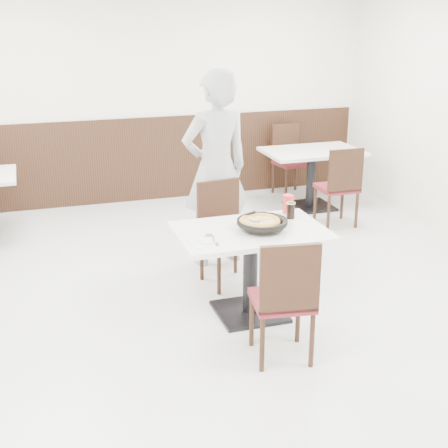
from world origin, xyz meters
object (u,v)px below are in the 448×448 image
object	(u,v)px
pizza_pan	(262,225)
side_plate	(208,241)
diner_person	(216,169)
chair_near	(282,297)
bg_chair_right_near	(337,186)
red_cup	(288,204)
chair_far	(228,235)
pizza	(260,223)
bg_chair_right_far	(292,161)
main_table	(250,272)
bg_table_right	(311,179)
cola_glass	(291,211)

from	to	relation	value
pizza_pan	side_plate	world-z (taller)	pizza_pan
pizza_pan	diner_person	size ratio (longest dim) A/B	0.19
side_plate	diner_person	xyz separation A→B (m)	(0.48, 1.35, 0.20)
chair_near	bg_chair_right_near	size ratio (longest dim) A/B	1.00
side_plate	red_cup	size ratio (longest dim) A/B	1.01
chair_far	pizza	distance (m)	0.76
pizza_pan	bg_chair_right_far	distance (m)	3.61
pizza	red_cup	size ratio (longest dim) A/B	2.02
main_table	bg_table_right	world-z (taller)	same
side_plate	bg_chair_right_near	xyz separation A→B (m)	(2.15, 2.00, -0.28)
chair_far	pizza_pan	bearing A→B (deg)	86.23
side_plate	bg_table_right	distance (m)	3.49
chair_far	bg_chair_right_near	bearing A→B (deg)	-154.70
side_plate	bg_chair_right_near	bearing A→B (deg)	42.93
diner_person	bg_chair_right_far	distance (m)	2.62
cola_glass	bg_table_right	size ratio (longest dim) A/B	0.11
chair_far	side_plate	bearing A→B (deg)	52.76
red_cup	bg_chair_right_near	world-z (taller)	bg_chair_right_near
bg_table_right	bg_chair_right_near	xyz separation A→B (m)	(-0.01, -0.71, 0.10)
bg_chair_right_near	chair_far	bearing A→B (deg)	-144.82
cola_glass	pizza_pan	bearing A→B (deg)	-148.75
pizza_pan	diner_person	world-z (taller)	diner_person
main_table	chair_near	distance (m)	0.71
red_cup	side_plate	bearing A→B (deg)	-151.36
bg_chair_right_near	bg_chair_right_far	world-z (taller)	same
cola_glass	red_cup	bearing A→B (deg)	74.83
diner_person	cola_glass	bearing A→B (deg)	98.96
pizza_pan	pizza	xyz separation A→B (m)	(-0.02, 0.00, 0.02)
chair_far	diner_person	distance (m)	0.73
main_table	red_cup	size ratio (longest dim) A/B	7.50
bg_chair_right_far	chair_far	bearing A→B (deg)	48.62
cola_glass	bg_table_right	distance (m)	2.77
pizza	bg_chair_right_far	distance (m)	3.62
pizza	diner_person	size ratio (longest dim) A/B	0.17
main_table	pizza_pan	distance (m)	0.43
chair_far	side_plate	distance (m)	0.95
chair_near	side_plate	world-z (taller)	chair_near
chair_near	bg_table_right	xyz separation A→B (m)	(1.77, 3.25, -0.10)
pizza	bg_chair_right_near	xyz separation A→B (m)	(1.68, 1.88, -0.34)
main_table	bg_table_right	size ratio (longest dim) A/B	1.00
pizza_pan	cola_glass	bearing A→B (deg)	31.25
chair_far	cola_glass	xyz separation A→B (m)	(0.40, -0.48, 0.34)
main_table	pizza	xyz separation A→B (m)	(0.06, -0.04, 0.44)
main_table	diner_person	distance (m)	1.33
pizza	chair_near	bearing A→B (deg)	-96.56
chair_near	bg_chair_right_near	world-z (taller)	same
chair_near	chair_far	bearing A→B (deg)	97.16
pizza_pan	bg_chair_right_far	world-z (taller)	bg_chair_right_far
diner_person	bg_chair_right_near	xyz separation A→B (m)	(1.68, 0.66, -0.48)
bg_chair_right_near	pizza	bearing A→B (deg)	-131.45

